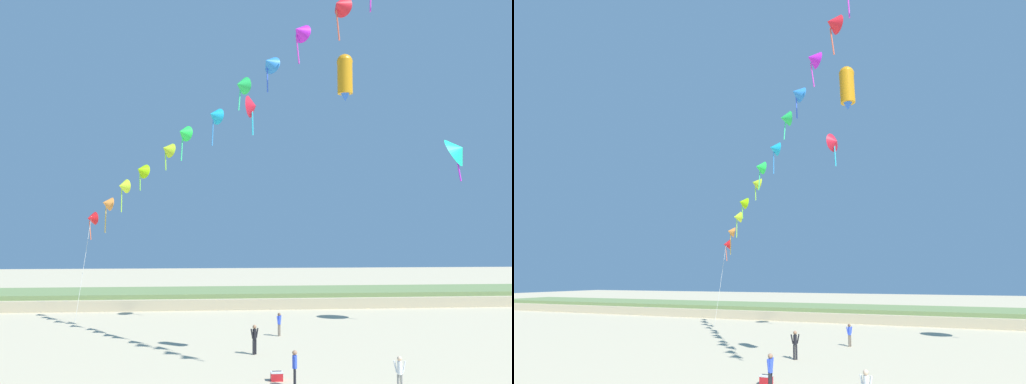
% 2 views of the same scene
% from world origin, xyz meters
% --- Properties ---
extents(dune_ridge, '(120.00, 11.40, 1.47)m').
position_xyz_m(dune_ridge, '(0.00, 40.84, 0.73)').
color(dune_ridge, tan).
rests_on(dune_ridge, ground).
extents(person_near_left, '(0.54, 0.41, 1.71)m').
position_xyz_m(person_near_left, '(-2.52, 14.50, 0.99)').
color(person_near_left, black).
rests_on(person_near_left, ground).
extents(person_near_right, '(0.22, 0.57, 1.63)m').
position_xyz_m(person_near_right, '(-1.39, 7.21, 0.94)').
color(person_near_right, black).
rests_on(person_near_right, ground).
extents(person_mid_center, '(0.54, 0.26, 1.57)m').
position_xyz_m(person_mid_center, '(3.02, 5.81, 0.91)').
color(person_mid_center, gray).
rests_on(person_mid_center, ground).
extents(person_far_left, '(0.42, 0.48, 1.60)m').
position_xyz_m(person_far_left, '(-0.20, 20.52, 0.93)').
color(person_far_left, '#726656').
rests_on(person_far_left, ground).
extents(kite_banner_string, '(24.46, 28.37, 24.09)m').
position_xyz_m(kite_banner_string, '(-3.51, 15.47, 16.11)').
color(kite_banner_string, red).
extents(large_kite_low_lead, '(1.36, 1.92, 3.28)m').
position_xyz_m(large_kite_low_lead, '(-1.68, 24.90, 17.46)').
color(large_kite_low_lead, red).
extents(large_kite_mid_trail, '(1.03, 1.08, 2.62)m').
position_xyz_m(large_kite_mid_trail, '(2.04, 10.46, 15.61)').
color(large_kite_mid_trail, orange).
extents(large_kite_high_solo, '(3.05, 3.09, 3.77)m').
position_xyz_m(large_kite_high_solo, '(14.40, 22.65, 13.77)').
color(large_kite_high_solo, '#1BEBAA').
extents(beach_cooler, '(0.58, 0.41, 0.46)m').
position_xyz_m(beach_cooler, '(-2.05, 8.40, 0.21)').
color(beach_cooler, red).
rests_on(beach_cooler, ground).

